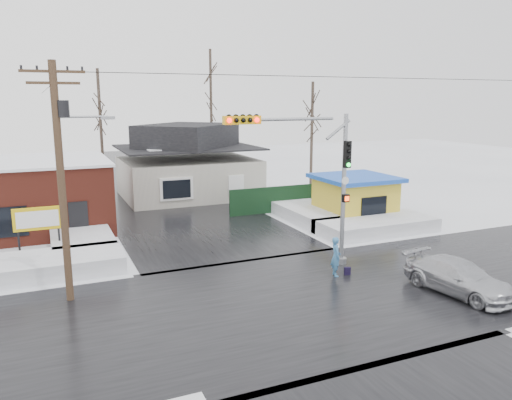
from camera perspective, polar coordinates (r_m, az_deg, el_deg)
name	(u,v)px	position (r m, az deg, el deg)	size (l,w,h in m)	color
ground	(296,300)	(19.73, 4.56, -11.35)	(120.00, 120.00, 0.00)	white
road_ns	(296,300)	(19.73, 4.56, -11.32)	(10.00, 120.00, 0.02)	black
road_ew	(296,300)	(19.73, 4.56, -11.32)	(120.00, 10.00, 0.02)	black
snowbank_nw	(41,266)	(24.13, -23.37, -6.96)	(7.00, 3.00, 0.80)	white
snowbank_ne	(376,226)	(29.88, 13.59, -2.86)	(7.00, 3.00, 0.80)	white
snowbank_nside_w	(80,234)	(28.98, -19.50, -3.66)	(3.00, 8.00, 0.80)	white
snowbank_nside_e	(304,211)	(32.89, 5.56, -1.28)	(3.00, 8.00, 0.80)	white
traffic_signal	(315,171)	(22.18, 6.72, 3.36)	(6.05, 0.68, 7.00)	gray
utility_pole	(62,169)	(19.69, -21.26, 3.31)	(3.15, 0.44, 9.00)	#382619
brick_building	(0,196)	(32.58, -27.25, 0.37)	(12.20, 8.20, 4.12)	maroon
marquee_sign	(38,220)	(26.15, -23.68, -2.14)	(2.20, 0.21, 2.55)	black
house	(188,164)	(39.79, -7.78, 4.14)	(10.40, 8.40, 5.76)	beige
kiosk	(355,198)	(32.30, 11.21, 0.24)	(4.60, 4.60, 2.88)	gold
fence	(284,199)	(34.28, 3.23, 0.14)	(8.00, 0.12, 1.80)	black
tree_far_left	(99,95)	(42.27, -17.52, 11.40)	(3.00, 3.00, 10.00)	#332821
tree_far_mid	(211,77)	(46.42, -5.21, 13.81)	(3.00, 3.00, 12.00)	#332821
tree_far_right	(312,105)	(41.50, 6.47, 10.76)	(3.00, 3.00, 9.00)	#332821
pedestrian	(336,257)	(22.17, 9.10, -6.44)	(0.64, 0.42, 1.75)	teal
car	(458,277)	(21.66, 22.12, -8.20)	(1.85, 4.56, 1.32)	#B9BAC1
shopping_bag	(347,271)	(22.57, 10.39, -8.04)	(0.28, 0.12, 0.35)	black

